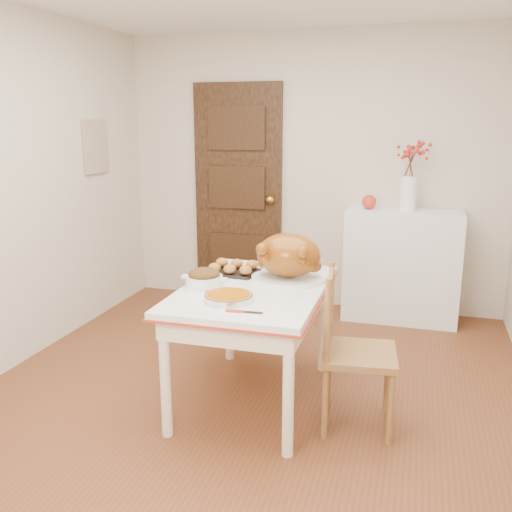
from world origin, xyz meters
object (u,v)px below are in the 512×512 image
(chair_oak, at_px, (359,351))
(pumpkin_pie, at_px, (229,296))
(kitchen_table, at_px, (254,344))
(sideboard, at_px, (401,266))
(turkey_platter, at_px, (289,258))

(chair_oak, xyz_separation_m, pumpkin_pie, (-0.72, -0.16, 0.31))
(kitchen_table, xyz_separation_m, chair_oak, (0.66, -0.13, 0.09))
(sideboard, distance_m, chair_oak, 1.91)
(chair_oak, bearing_deg, turkey_platter, 50.27)
(kitchen_table, relative_size, turkey_platter, 2.64)
(turkey_platter, relative_size, pumpkin_pie, 1.72)
(kitchen_table, bearing_deg, sideboard, 65.22)
(turkey_platter, distance_m, pumpkin_pie, 0.55)
(pumpkin_pie, bearing_deg, turkey_platter, 64.76)
(sideboard, height_order, kitchen_table, sideboard)
(pumpkin_pie, bearing_deg, sideboard, 67.01)
(sideboard, height_order, chair_oak, sideboard)
(pumpkin_pie, bearing_deg, chair_oak, 12.72)
(kitchen_table, bearing_deg, chair_oak, -11.31)
(kitchen_table, xyz_separation_m, turkey_platter, (0.17, 0.19, 0.52))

